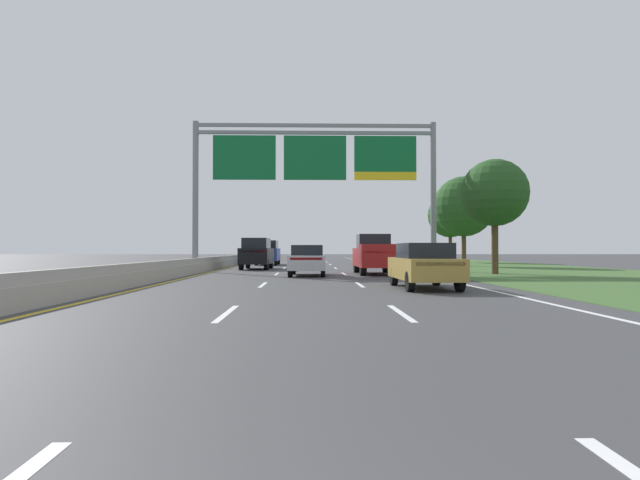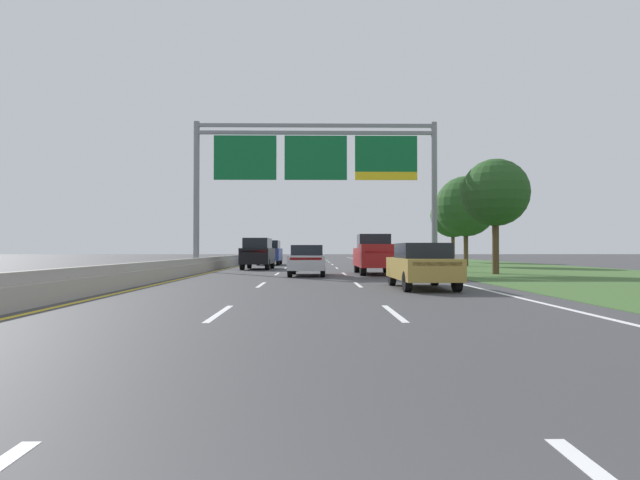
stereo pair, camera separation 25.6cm
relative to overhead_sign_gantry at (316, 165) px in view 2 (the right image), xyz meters
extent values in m
plane|color=#3D3D3F|center=(-0.30, 3.19, -6.57)|extent=(220.00, 220.00, 0.00)
cube|color=white|center=(-2.15, -21.31, -6.57)|extent=(0.14, 3.00, 0.01)
cube|color=white|center=(-2.15, -12.31, -6.57)|extent=(0.14, 3.00, 0.01)
cube|color=white|center=(-2.15, -3.31, -6.57)|extent=(0.14, 3.00, 0.01)
cube|color=white|center=(-2.15, 5.69, -6.57)|extent=(0.14, 3.00, 0.01)
cube|color=white|center=(-2.15, 14.69, -6.57)|extent=(0.14, 3.00, 0.01)
cube|color=white|center=(-2.15, 23.69, -6.57)|extent=(0.14, 3.00, 0.01)
cube|color=white|center=(-2.15, 32.69, -6.57)|extent=(0.14, 3.00, 0.01)
cube|color=white|center=(-2.15, 41.69, -6.57)|extent=(0.14, 3.00, 0.01)
cube|color=white|center=(-2.15, 50.69, -6.57)|extent=(0.14, 3.00, 0.01)
cube|color=white|center=(1.55, -21.31, -6.57)|extent=(0.14, 3.00, 0.01)
cube|color=white|center=(1.55, -12.31, -6.57)|extent=(0.14, 3.00, 0.01)
cube|color=white|center=(1.55, -3.31, -6.57)|extent=(0.14, 3.00, 0.01)
cube|color=white|center=(1.55, 5.69, -6.57)|extent=(0.14, 3.00, 0.01)
cube|color=white|center=(1.55, 14.69, -6.57)|extent=(0.14, 3.00, 0.01)
cube|color=white|center=(1.55, 23.69, -6.57)|extent=(0.14, 3.00, 0.01)
cube|color=white|center=(1.55, 32.69, -6.57)|extent=(0.14, 3.00, 0.01)
cube|color=white|center=(1.55, 41.69, -6.57)|extent=(0.14, 3.00, 0.01)
cube|color=white|center=(1.55, 50.69, -6.57)|extent=(0.14, 3.00, 0.01)
cube|color=white|center=(5.60, 3.19, -6.57)|extent=(0.16, 106.00, 0.01)
cube|color=gold|center=(-6.20, 3.19, -6.57)|extent=(0.16, 106.00, 0.01)
cube|color=#3D602D|center=(13.65, 3.19, -6.56)|extent=(14.00, 110.00, 0.02)
cube|color=#A8A399|center=(-6.90, 3.19, -6.30)|extent=(0.60, 110.00, 0.55)
cube|color=#A8A399|center=(-6.90, 3.19, -5.87)|extent=(0.25, 110.00, 0.30)
cylinder|color=gray|center=(-7.35, 0.09, -1.95)|extent=(0.36, 0.36, 9.25)
cylinder|color=gray|center=(7.35, 0.09, -1.95)|extent=(0.36, 0.36, 9.25)
cube|color=gray|center=(0.00, 0.09, 2.45)|extent=(14.70, 0.24, 0.20)
cube|color=gray|center=(0.00, 0.09, 2.00)|extent=(14.70, 0.24, 0.20)
cube|color=#0C602D|center=(-4.33, -0.09, 0.41)|extent=(3.83, 0.12, 2.73)
cube|color=#0C602D|center=(0.00, -0.09, 0.41)|extent=(3.83, 0.12, 2.73)
cube|color=#0C602D|center=(4.33, -0.09, 0.66)|extent=(3.83, 0.12, 2.23)
cube|color=yellow|center=(4.33, -0.09, -0.70)|extent=(3.83, 0.12, 0.50)
cube|color=maroon|center=(3.24, -3.64, -5.65)|extent=(2.01, 5.40, 1.00)
cube|color=black|center=(3.24, -2.79, -4.76)|extent=(1.72, 1.90, 0.78)
cube|color=#B21414|center=(3.25, -6.30, -5.35)|extent=(1.68, 0.08, 0.12)
cube|color=maroon|center=(3.24, -5.37, -5.05)|extent=(2.00, 1.95, 0.20)
cylinder|color=black|center=(2.39, -1.80, -6.15)|extent=(0.30, 0.84, 0.84)
cylinder|color=black|center=(4.09, -1.80, -6.15)|extent=(0.30, 0.84, 0.84)
cylinder|color=black|center=(2.39, -5.48, -6.15)|extent=(0.30, 0.84, 0.84)
cylinder|color=black|center=(4.09, -5.47, -6.15)|extent=(0.30, 0.84, 0.84)
cube|color=black|center=(-3.92, 3.65, -5.67)|extent=(2.02, 4.75, 1.05)
cube|color=black|center=(-3.93, 3.50, -4.80)|extent=(1.71, 3.04, 0.68)
cube|color=#B21414|center=(-3.98, 1.34, -5.35)|extent=(1.60, 0.12, 0.12)
cylinder|color=black|center=(-4.70, 5.26, -6.19)|extent=(0.28, 0.77, 0.76)
cylinder|color=black|center=(-3.06, 5.22, -6.19)|extent=(0.28, 0.77, 0.76)
cylinder|color=black|center=(-4.78, 2.07, -6.19)|extent=(0.28, 0.77, 0.76)
cylinder|color=black|center=(-3.14, 2.03, -6.19)|extent=(0.28, 0.77, 0.76)
cube|color=#A38438|center=(3.61, -14.23, -5.88)|extent=(1.87, 4.42, 0.72)
cube|color=black|center=(3.61, -14.28, -5.26)|extent=(1.59, 2.32, 0.52)
cube|color=#B21414|center=(3.63, -16.39, -5.67)|extent=(1.53, 0.10, 0.12)
cylinder|color=black|center=(2.79, -12.74, -6.24)|extent=(0.23, 0.66, 0.66)
cylinder|color=black|center=(4.39, -12.72, -6.24)|extent=(0.23, 0.66, 0.66)
cylinder|color=black|center=(2.83, -15.73, -6.24)|extent=(0.23, 0.66, 0.66)
cylinder|color=black|center=(4.43, -15.72, -6.24)|extent=(0.23, 0.66, 0.66)
cube|color=navy|center=(-3.93, 13.60, -5.67)|extent=(1.95, 4.72, 1.05)
cube|color=black|center=(-3.93, 13.45, -4.80)|extent=(1.66, 3.02, 0.68)
cube|color=#B21414|center=(-3.95, 11.29, -5.35)|extent=(1.60, 0.10, 0.12)
cylinder|color=black|center=(-4.73, 15.21, -6.19)|extent=(0.27, 0.76, 0.76)
cylinder|color=black|center=(-3.09, 15.19, -6.19)|extent=(0.27, 0.76, 0.76)
cylinder|color=black|center=(-4.76, 12.01, -6.19)|extent=(0.27, 0.76, 0.76)
cylinder|color=black|center=(-3.12, 12.00, -6.19)|extent=(0.27, 0.76, 0.76)
cube|color=#B2B5BA|center=(-0.45, -5.22, -5.88)|extent=(1.94, 4.45, 0.72)
cube|color=black|center=(-0.45, -5.27, -5.26)|extent=(1.63, 2.34, 0.52)
cube|color=#B21414|center=(-0.51, -7.37, -5.67)|extent=(1.53, 0.12, 0.12)
cylinder|color=black|center=(-1.21, -3.70, -6.24)|extent=(0.24, 0.67, 0.66)
cylinder|color=black|center=(0.39, -3.74, -6.24)|extent=(0.24, 0.67, 0.66)
cylinder|color=black|center=(-1.30, -6.69, -6.24)|extent=(0.24, 0.67, 0.66)
cylinder|color=black|center=(0.30, -6.73, -6.24)|extent=(0.24, 0.67, 0.66)
cylinder|color=#4C3823|center=(9.69, -4.12, -5.09)|extent=(0.36, 0.36, 2.97)
sphere|color=#234C1E|center=(9.69, -4.12, -2.15)|extent=(3.64, 3.64, 3.64)
cylinder|color=#4C3823|center=(12.00, 9.42, -5.15)|extent=(0.36, 0.36, 2.85)
sphere|color=#234C1E|center=(12.00, 9.42, -1.80)|extent=(4.81, 4.81, 4.81)
cylinder|color=#4C3823|center=(14.36, 22.18, -5.05)|extent=(0.36, 0.36, 3.06)
sphere|color=#234C1E|center=(14.36, 22.18, -1.67)|extent=(4.61, 4.61, 4.61)
camera|label=1|loc=(-0.43, -32.59, -5.22)|focal=29.80mm
camera|label=2|loc=(-0.17, -32.60, -5.22)|focal=29.80mm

